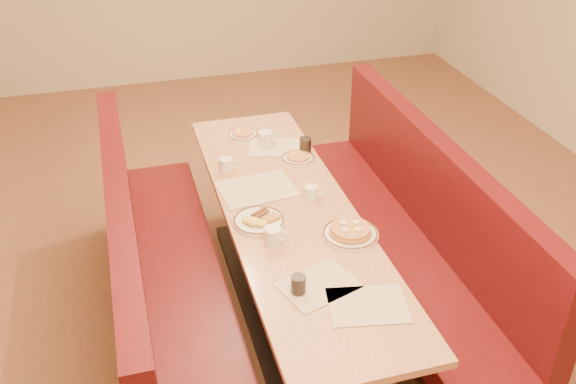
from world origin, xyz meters
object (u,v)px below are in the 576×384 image
object	(u,v)px
booth_right	(405,246)
soda_tumbler_near	(298,285)
diner_table	(289,264)
booth_left	(163,289)
pancake_plate	(350,232)
coffee_mug_d	(226,164)
eggs_plate	(259,220)
coffee_mug_b	(274,236)
coffee_mug_c	(266,139)
soda_tumbler_mid	(305,146)
coffee_mug_a	(312,193)

from	to	relation	value
booth_right	soda_tumbler_near	xyz separation A→B (m)	(-0.88, -0.67, 0.44)
diner_table	booth_left	xyz separation A→B (m)	(-0.73, 0.00, -0.01)
pancake_plate	soda_tumbler_near	distance (m)	0.52
coffee_mug_d	pancake_plate	bearing A→B (deg)	-51.58
eggs_plate	coffee_mug_b	distance (m)	0.21
pancake_plate	eggs_plate	size ratio (longest dim) A/B	1.05
coffee_mug_c	soda_tumbler_mid	xyz separation A→B (m)	(0.21, -0.17, 0.00)
diner_table	eggs_plate	world-z (taller)	eggs_plate
coffee_mug_b	eggs_plate	bearing A→B (deg)	115.42
booth_right	soda_tumbler_mid	xyz separation A→B (m)	(-0.45, 0.61, 0.44)
soda_tumbler_near	booth_right	bearing A→B (deg)	37.28
pancake_plate	coffee_mug_c	world-z (taller)	coffee_mug_c
soda_tumbler_mid	diner_table	bearing A→B (deg)	-114.59
coffee_mug_a	coffee_mug_b	bearing A→B (deg)	-125.14
coffee_mug_c	soda_tumbler_near	xyz separation A→B (m)	(-0.22, -1.45, -0.00)
coffee_mug_a	soda_tumbler_near	bearing A→B (deg)	-105.32
booth_left	soda_tumbler_near	bearing A→B (deg)	-49.18
pancake_plate	diner_table	bearing A→B (deg)	126.37
coffee_mug_d	soda_tumbler_near	distance (m)	1.20
coffee_mug_b	soda_tumbler_mid	bearing A→B (deg)	80.71
soda_tumbler_near	soda_tumbler_mid	world-z (taller)	soda_tumbler_mid
coffee_mug_a	diner_table	bearing A→B (deg)	-146.90
coffee_mug_a	coffee_mug_b	distance (m)	0.47
soda_tumbler_mid	coffee_mug_d	bearing A→B (deg)	-170.72
pancake_plate	eggs_plate	world-z (taller)	pancake_plate
booth_left	coffee_mug_d	distance (m)	0.84
coffee_mug_a	booth_left	bearing A→B (deg)	-168.48
coffee_mug_a	coffee_mug_d	distance (m)	0.60
coffee_mug_b	coffee_mug_d	distance (m)	0.81
diner_table	coffee_mug_b	size ratio (longest dim) A/B	20.29
soda_tumbler_mid	coffee_mug_c	bearing A→B (deg)	141.73
eggs_plate	soda_tumbler_mid	size ratio (longest dim) A/B	2.65
diner_table	soda_tumbler_near	world-z (taller)	soda_tumbler_near
booth_left	soda_tumbler_near	world-z (taller)	booth_left
booth_right	eggs_plate	xyz separation A→B (m)	(-0.92, -0.07, 0.41)
booth_left	coffee_mug_a	world-z (taller)	booth_left
booth_right	booth_left	bearing A→B (deg)	180.00
booth_right	coffee_mug_c	xyz separation A→B (m)	(-0.67, 0.78, 0.44)
booth_left	coffee_mug_d	world-z (taller)	booth_left
soda_tumbler_near	diner_table	bearing A→B (deg)	77.33
booth_right	coffee_mug_a	size ratio (longest dim) A/B	22.65
diner_table	coffee_mug_a	size ratio (longest dim) A/B	22.65
booth_left	coffee_mug_b	world-z (taller)	booth_left
coffee_mug_a	soda_tumbler_near	xyz separation A→B (m)	(-0.30, -0.75, 0.00)
coffee_mug_c	soda_tumbler_mid	size ratio (longest dim) A/B	1.23
coffee_mug_d	soda_tumbler_near	size ratio (longest dim) A/B	1.18
booth_left	coffee_mug_b	xyz separation A→B (m)	(0.57, -0.28, 0.44)
diner_table	booth_right	size ratio (longest dim) A/B	1.00
diner_table	pancake_plate	bearing A→B (deg)	-53.63
booth_right	soda_tumbler_mid	bearing A→B (deg)	126.47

